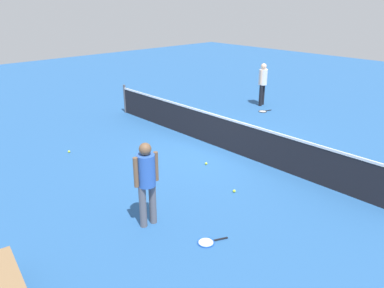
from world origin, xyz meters
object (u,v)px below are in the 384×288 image
(tennis_racket_near_player, at_px, (207,242))
(tennis_ball_midcourt, at_px, (154,196))
(courtside_bench, at_px, (6,281))
(tennis_ball_baseline, at_px, (234,191))
(tennis_racket_far_player, at_px, (263,111))
(tennis_ball_by_net, at_px, (206,164))
(player_near_side, at_px, (146,178))
(player_far_side, at_px, (263,81))
(tennis_ball_near_player, at_px, (69,152))

(tennis_racket_near_player, xyz_separation_m, tennis_ball_midcourt, (-1.97, 0.31, 0.02))
(courtside_bench, bearing_deg, tennis_ball_midcourt, 107.60)
(tennis_ball_baseline, bearing_deg, tennis_racket_far_player, 121.64)
(tennis_ball_by_net, bearing_deg, tennis_ball_midcourt, -77.68)
(player_near_side, bearing_deg, tennis_racket_near_player, 19.18)
(tennis_ball_midcourt, xyz_separation_m, tennis_ball_baseline, (1.06, 1.47, 0.00))
(tennis_ball_midcourt, relative_size, tennis_ball_baseline, 1.00)
(player_far_side, height_order, tennis_ball_by_net, player_far_side)
(player_near_side, distance_m, tennis_ball_by_net, 3.21)
(player_near_side, distance_m, player_far_side, 9.47)
(player_far_side, height_order, courtside_bench, player_far_side)
(tennis_ball_near_player, relative_size, tennis_ball_midcourt, 1.00)
(tennis_ball_baseline, bearing_deg, tennis_ball_near_player, -160.50)
(courtside_bench, bearing_deg, tennis_ball_near_player, 146.15)
(tennis_ball_by_net, height_order, tennis_ball_midcourt, same)
(tennis_racket_far_player, bearing_deg, player_near_side, -67.75)
(tennis_ball_near_player, height_order, tennis_ball_midcourt, same)
(tennis_racket_far_player, xyz_separation_m, courtside_bench, (3.56, -10.62, 0.40))
(tennis_racket_far_player, distance_m, tennis_ball_baseline, 6.72)
(player_far_side, distance_m, tennis_ball_by_net, 6.49)
(tennis_racket_far_player, xyz_separation_m, tennis_ball_midcourt, (2.47, -7.19, 0.02))
(tennis_ball_midcourt, bearing_deg, tennis_ball_by_net, 102.32)
(tennis_ball_midcourt, bearing_deg, tennis_racket_near_player, -8.95)
(tennis_racket_far_player, relative_size, tennis_ball_midcourt, 9.19)
(tennis_ball_baseline, bearing_deg, player_near_side, -97.42)
(player_near_side, relative_size, tennis_racket_far_player, 2.80)
(player_far_side, bearing_deg, tennis_racket_near_player, -58.23)
(player_far_side, xyz_separation_m, tennis_ball_midcourt, (3.12, -7.91, -0.98))
(tennis_racket_near_player, xyz_separation_m, tennis_ball_baseline, (-0.92, 1.78, 0.02))
(player_far_side, relative_size, tennis_ball_baseline, 25.76)
(tennis_ball_by_net, distance_m, tennis_ball_baseline, 1.62)
(tennis_ball_near_player, bearing_deg, tennis_ball_baseline, 19.50)
(player_near_side, distance_m, courtside_bench, 2.78)
(player_far_side, distance_m, tennis_racket_near_player, 9.72)
(tennis_ball_midcourt, xyz_separation_m, courtside_bench, (1.09, -3.43, 0.38))
(tennis_racket_near_player, relative_size, courtside_bench, 0.39)
(player_far_side, xyz_separation_m, tennis_ball_baseline, (4.17, -6.44, -0.98))
(tennis_ball_by_net, relative_size, tennis_ball_midcourt, 1.00)
(player_far_side, bearing_deg, courtside_bench, -69.65)
(tennis_ball_by_net, bearing_deg, tennis_ball_near_player, -144.86)
(tennis_ball_by_net, bearing_deg, courtside_bench, -74.36)
(player_far_side, relative_size, courtside_bench, 1.10)
(tennis_ball_baseline, bearing_deg, player_far_side, 122.95)
(tennis_ball_midcourt, bearing_deg, tennis_ball_near_player, -176.65)
(player_far_side, height_order, tennis_racket_far_player, player_far_side)
(player_far_side, bearing_deg, tennis_racket_far_player, -47.86)
(tennis_racket_near_player, bearing_deg, tennis_ball_midcourt, 171.05)
(player_far_side, relative_size, tennis_racket_far_player, 2.80)
(player_near_side, height_order, tennis_racket_far_player, player_near_side)
(tennis_racket_near_player, bearing_deg, tennis_racket_far_player, 120.63)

